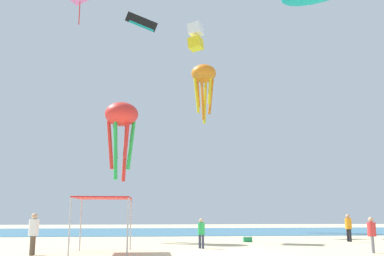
{
  "coord_description": "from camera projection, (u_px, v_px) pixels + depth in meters",
  "views": [
    {
      "loc": [
        -3.8,
        -21.34,
        1.84
      ],
      "look_at": [
        -0.92,
        8.71,
        7.77
      ],
      "focal_mm": 40.85,
      "sensor_mm": 36.0,
      "label": 1
    }
  ],
  "objects": [
    {
      "name": "kite_octopus_red",
      "position": [
        121.0,
        118.0,
        31.59
      ],
      "size": [
        3.35,
        3.35,
        5.67
      ],
      "rotation": [
        0.0,
        0.0,
        5.34
      ],
      "color": "red"
    },
    {
      "name": "kite_box_white",
      "position": [
        196.0,
        37.0,
        43.22
      ],
      "size": [
        1.76,
        1.71,
        2.73
      ],
      "rotation": [
        0.0,
        0.0,
        4.24
      ],
      "color": "white"
    },
    {
      "name": "cooler_box",
      "position": [
        247.0,
        239.0,
        28.81
      ],
      "size": [
        0.57,
        0.37,
        0.35
      ],
      "color": "#1E8C4C",
      "rests_on": "ground"
    },
    {
      "name": "kite_parafoil_black",
      "position": [
        141.0,
        22.0,
        45.45
      ],
      "size": [
        3.42,
        0.58,
        2.08
      ],
      "rotation": [
        0.0,
        0.0,
        0.06
      ],
      "color": "black"
    },
    {
      "name": "canopy_tent",
      "position": [
        104.0,
        200.0,
        21.15
      ],
      "size": [
        2.62,
        3.24,
        2.62
      ],
      "color": "#B2B2B7",
      "rests_on": "ground"
    },
    {
      "name": "ocean_strip",
      "position": [
        185.0,
        231.0,
        45.8
      ],
      "size": [
        110.0,
        20.53,
        0.03
      ],
      "primitive_type": "cube",
      "color": "teal",
      "rests_on": "ground"
    },
    {
      "name": "ground",
      "position": [
        229.0,
        254.0,
        20.83
      ],
      "size": [
        110.0,
        110.0,
        0.1
      ],
      "primitive_type": "cube",
      "color": "beige"
    },
    {
      "name": "person_near_tent",
      "position": [
        372.0,
        232.0,
        20.98
      ],
      "size": [
        0.4,
        0.42,
        1.68
      ],
      "rotation": [
        0.0,
        0.0,
        1.12
      ],
      "color": "slate",
      "rests_on": "ground"
    },
    {
      "name": "person_rightmost",
      "position": [
        348.0,
        225.0,
        29.21
      ],
      "size": [
        0.43,
        0.48,
        1.81
      ],
      "rotation": [
        0.0,
        0.0,
        1.61
      ],
      "color": "black",
      "rests_on": "ground"
    },
    {
      "name": "person_far_shore",
      "position": [
        201.0,
        231.0,
        23.55
      ],
      "size": [
        0.38,
        0.39,
        1.59
      ],
      "rotation": [
        0.0,
        0.0,
        5.24
      ],
      "color": "#33384C",
      "rests_on": "ground"
    },
    {
      "name": "kite_octopus_orange",
      "position": [
        204.0,
        77.0,
        50.41
      ],
      "size": [
        4.03,
        4.03,
        6.74
      ],
      "rotation": [
        0.0,
        0.0,
        2.33
      ],
      "color": "orange"
    },
    {
      "name": "person_central",
      "position": [
        34.0,
        230.0,
        19.82
      ],
      "size": [
        0.44,
        0.5,
        1.86
      ],
      "rotation": [
        0.0,
        0.0,
        4.72
      ],
      "color": "brown",
      "rests_on": "ground"
    }
  ]
}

